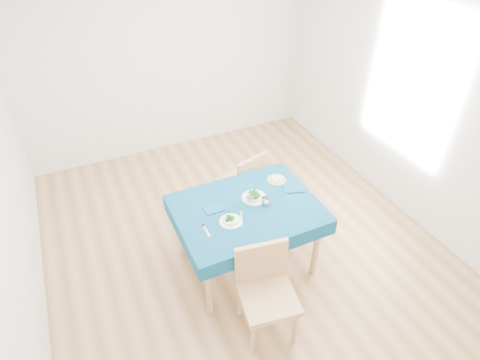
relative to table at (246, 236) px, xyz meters
name	(u,v)px	position (x,y,z in m)	size (l,w,h in m)	color
room_shell	(240,136)	(0.07, 0.30, 0.97)	(4.02, 4.52, 2.73)	olive
table	(246,236)	(0.00, 0.00, 0.00)	(1.33, 1.01, 0.76)	navy
chair_near	(269,287)	(-0.17, -0.76, 0.19)	(0.46, 0.50, 1.14)	tan
chair_far	(241,175)	(0.30, 0.77, 0.14)	(0.42, 0.46, 1.05)	tan
bowl_near	(231,219)	(-0.22, -0.12, 0.41)	(0.20, 0.20, 0.06)	white
bowl_far	(254,195)	(0.12, 0.09, 0.42)	(0.24, 0.24, 0.07)	white
fork_near	(206,230)	(-0.45, -0.12, 0.38)	(0.02, 0.17, 0.00)	silver
knife_near	(242,218)	(-0.11, -0.12, 0.38)	(0.02, 0.22, 0.00)	silver
fork_far	(252,199)	(0.09, 0.08, 0.38)	(0.02, 0.16, 0.00)	silver
knife_far	(286,191)	(0.46, 0.06, 0.38)	(0.02, 0.22, 0.00)	silver
napkin_near	(214,209)	(-0.29, 0.11, 0.38)	(0.18, 0.13, 0.01)	navy
napkin_far	(293,188)	(0.54, 0.06, 0.39)	(0.20, 0.14, 0.01)	navy
tumbler_center	(250,199)	(0.06, 0.05, 0.42)	(0.07, 0.07, 0.09)	white
tumbler_side	(265,202)	(0.17, -0.05, 0.42)	(0.07, 0.07, 0.09)	white
side_plate	(277,180)	(0.46, 0.25, 0.38)	(0.19, 0.19, 0.01)	#9AC25F
bread_slice	(277,179)	(0.46, 0.25, 0.40)	(0.10, 0.10, 0.01)	beige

